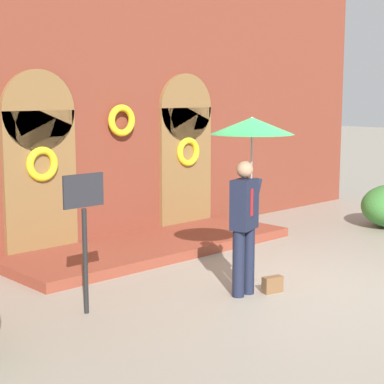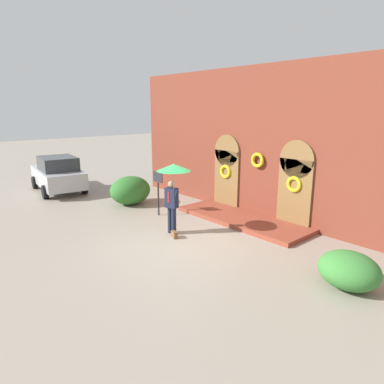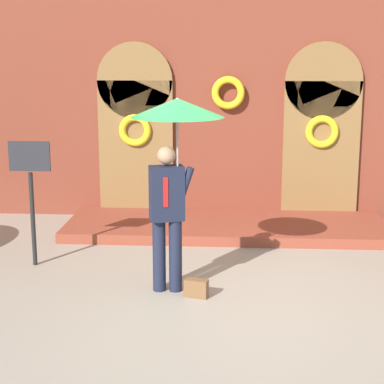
% 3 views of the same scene
% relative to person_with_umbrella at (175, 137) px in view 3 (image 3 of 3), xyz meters
% --- Properties ---
extents(ground_plane, '(80.00, 80.00, 0.00)m').
position_rel_person_with_umbrella_xyz_m(ground_plane, '(0.59, -0.33, -1.91)').
color(ground_plane, gray).
extents(building_facade, '(14.00, 2.30, 5.60)m').
position_rel_person_with_umbrella_xyz_m(building_facade, '(0.59, 3.82, 0.76)').
color(building_facade, brown).
rests_on(building_facade, ground).
extents(person_with_umbrella, '(1.10, 1.10, 2.36)m').
position_rel_person_with_umbrella_xyz_m(person_with_umbrella, '(0.00, 0.00, 0.00)').
color(person_with_umbrella, '#191E33').
rests_on(person_with_umbrella, ground).
extents(handbag, '(0.30, 0.19, 0.22)m').
position_rel_person_with_umbrella_xyz_m(handbag, '(0.27, -0.20, -1.80)').
color(handbag, brown).
rests_on(handbag, ground).
extents(sign_post, '(0.56, 0.06, 1.72)m').
position_rel_person_with_umbrella_xyz_m(sign_post, '(-2.03, 0.85, -0.75)').
color(sign_post, black).
rests_on(sign_post, ground).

